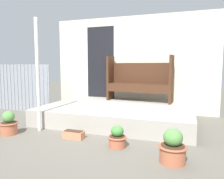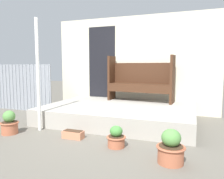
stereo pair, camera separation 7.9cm
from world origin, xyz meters
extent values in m
plane|color=#666056|center=(0.00, 0.00, 0.00)|extent=(24.00, 24.00, 0.00)
cube|color=#A8A399|center=(-0.09, 1.14, 0.18)|extent=(3.31, 2.27, 0.35)
cube|color=beige|center=(-0.09, 2.30, 1.30)|extent=(4.51, 0.06, 2.60)
cube|color=black|center=(-1.00, 2.26, 1.36)|extent=(0.80, 0.02, 2.00)
cube|color=gray|center=(-3.58, 1.32, 0.65)|extent=(2.98, 0.02, 1.30)
cylinder|color=#979CA5|center=(-3.89, 1.30, 0.65)|extent=(0.04, 0.04, 1.30)
cylinder|color=#979CA5|center=(-3.76, 1.30, 0.65)|extent=(0.04, 0.04, 1.30)
cylinder|color=#979CA5|center=(-3.64, 1.30, 0.65)|extent=(0.04, 0.04, 1.30)
cylinder|color=#979CA5|center=(-3.51, 1.30, 0.65)|extent=(0.04, 0.04, 1.30)
cylinder|color=#979CA5|center=(-3.39, 1.30, 0.65)|extent=(0.04, 0.04, 1.30)
cylinder|color=#979CA5|center=(-3.27, 1.30, 0.65)|extent=(0.04, 0.04, 1.30)
cylinder|color=#979CA5|center=(-3.14, 1.30, 0.65)|extent=(0.04, 0.04, 1.30)
cylinder|color=#979CA5|center=(-3.02, 1.30, 0.65)|extent=(0.04, 0.04, 1.30)
cylinder|color=#979CA5|center=(-2.89, 1.30, 0.65)|extent=(0.04, 0.04, 1.30)
cylinder|color=#979CA5|center=(-2.77, 1.30, 0.65)|extent=(0.04, 0.04, 1.30)
cylinder|color=#979CA5|center=(-2.64, 1.30, 0.65)|extent=(0.04, 0.04, 1.30)
cylinder|color=#979CA5|center=(-2.52, 1.30, 0.65)|extent=(0.04, 0.04, 1.30)
cylinder|color=#979CA5|center=(-2.40, 1.30, 0.65)|extent=(0.04, 0.04, 1.30)
cylinder|color=#979CA5|center=(-2.27, 1.30, 0.65)|extent=(0.04, 0.04, 1.30)
cylinder|color=#979CA5|center=(-2.15, 1.30, 0.65)|extent=(0.04, 0.04, 1.30)
cylinder|color=white|center=(-1.32, -0.13, 1.08)|extent=(0.06, 0.06, 2.16)
cube|color=#422616|center=(-0.59, 1.96, 0.94)|extent=(0.09, 0.40, 1.17)
cube|color=#422616|center=(1.01, 1.83, 0.94)|extent=(0.09, 0.40, 1.17)
cube|color=#422616|center=(0.21, 1.89, 0.79)|extent=(1.57, 0.52, 0.04)
cube|color=#422616|center=(0.20, 1.71, 0.69)|extent=(1.54, 0.15, 0.17)
cube|color=#422616|center=(0.23, 2.07, 1.07)|extent=(1.55, 0.16, 0.53)
cylinder|color=#B26042|center=(-1.69, -0.51, 0.11)|extent=(0.29, 0.29, 0.22)
torus|color=#B26042|center=(-1.69, -0.51, 0.21)|extent=(0.33, 0.33, 0.02)
cylinder|color=#422D1E|center=(-1.69, -0.51, 0.23)|extent=(0.27, 0.27, 0.01)
ellipsoid|color=#599347|center=(-1.69, -0.51, 0.33)|extent=(0.22, 0.22, 0.22)
cylinder|color=#B26042|center=(0.39, -0.44, 0.09)|extent=(0.27, 0.27, 0.17)
torus|color=#B26042|center=(0.39, -0.44, 0.16)|extent=(0.31, 0.31, 0.02)
cylinder|color=#422D1E|center=(0.39, -0.44, 0.17)|extent=(0.24, 0.24, 0.01)
ellipsoid|color=#478C3D|center=(0.39, -0.44, 0.25)|extent=(0.20, 0.20, 0.17)
cylinder|color=#B26042|center=(1.25, -0.73, 0.11)|extent=(0.33, 0.33, 0.23)
torus|color=#B26042|center=(1.25, -0.73, 0.22)|extent=(0.38, 0.38, 0.02)
cylinder|color=#422D1E|center=(1.25, -0.73, 0.23)|extent=(0.31, 0.31, 0.01)
ellipsoid|color=#599347|center=(1.25, -0.73, 0.34)|extent=(0.25, 0.25, 0.23)
cube|color=tan|center=(-0.45, -0.32, 0.07)|extent=(0.37, 0.16, 0.13)
cube|color=#422D1E|center=(-0.45, -0.32, 0.13)|extent=(0.32, 0.14, 0.01)
camera|label=1|loc=(1.41, -3.58, 1.26)|focal=35.00mm
camera|label=2|loc=(1.49, -3.55, 1.26)|focal=35.00mm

